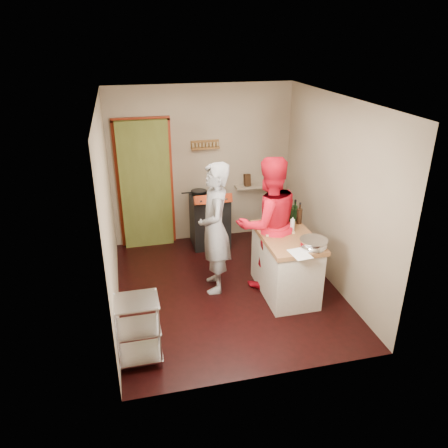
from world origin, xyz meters
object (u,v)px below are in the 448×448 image
(stove, at_px, (210,220))
(person_stripe, at_px, (215,229))
(island, at_px, (286,262))
(person_red, at_px, (268,224))
(wire_shelving, at_px, (138,328))

(stove, height_order, person_stripe, person_stripe)
(island, xyz_separation_m, person_stripe, (-0.91, 0.34, 0.45))
(island, relative_size, person_red, 0.68)
(stove, relative_size, wire_shelving, 1.26)
(wire_shelving, height_order, island, island)
(wire_shelving, relative_size, island, 0.63)
(person_stripe, bearing_deg, island, 76.18)
(island, relative_size, person_stripe, 0.70)
(island, bearing_deg, person_red, 124.22)
(stove, distance_m, person_red, 1.58)
(person_red, bearing_deg, person_stripe, -13.39)
(wire_shelving, relative_size, person_red, 0.43)
(island, bearing_deg, person_stripe, 159.75)
(wire_shelving, xyz_separation_m, person_stripe, (1.12, 1.28, 0.47))
(person_stripe, bearing_deg, person_red, 91.27)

